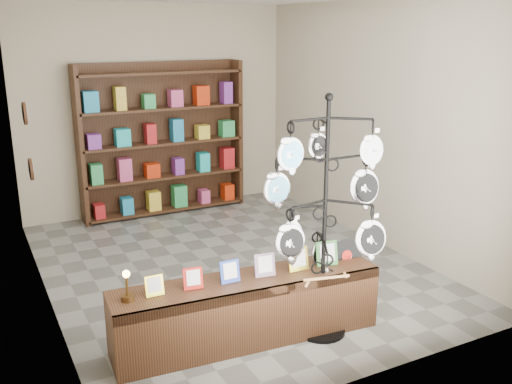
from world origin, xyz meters
The scene contains 6 objects.
ground centered at (0.00, 0.00, 0.00)m, with size 5.00×5.00×0.00m, color slate.
room_envelope centered at (0.00, 0.00, 1.85)m, with size 5.00×5.00×5.00m.
display_tree centered at (0.09, -1.75, 1.25)m, with size 1.16×1.14×2.16m.
front_shelf centered at (-0.55, -1.56, 0.29)m, with size 2.40×0.68×0.84m.
back_shelving centered at (0.00, 2.30, 1.03)m, with size 2.42×0.36×2.20m.
wall_clocks centered at (-1.97, 0.80, 1.50)m, with size 0.03×0.24×0.84m.
Camera 1 is at (-2.57, -5.58, 2.67)m, focal length 40.00 mm.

